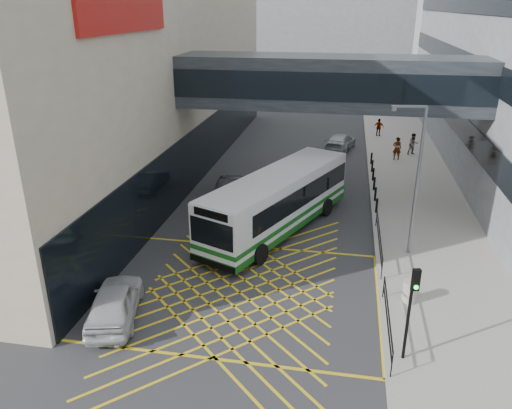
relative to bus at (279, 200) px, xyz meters
The scene contains 18 objects.
ground 7.16m from the bus, 96.31° to the right, with size 120.00×120.00×0.00m, color #333335.
building_whsmith 21.75m from the bus, 154.10° to the left, with size 24.17×42.00×16.00m.
building_far 53.67m from the bus, 92.98° to the left, with size 28.00×16.00×18.00m, color gray.
skybridge 7.99m from the bus, 66.34° to the left, with size 20.00×4.10×3.00m.
pavement 11.68m from the bus, 44.54° to the left, with size 6.00×54.00×0.16m, color #9D988F.
box_junction 7.16m from the bus, 96.31° to the right, with size 12.00×9.00×0.01m.
bus is the anchor object (origin of this frame).
car_white 11.05m from the bus, 118.56° to the right, with size 1.97×4.82×1.53m, color #BABABC.
car_dark 6.36m from the bus, 128.28° to the left, with size 1.62×4.13×1.29m, color #222328.
car_silver 17.78m from the bus, 80.39° to the left, with size 1.98×4.69×1.46m, color #A0A4A8.
traffic_light 11.99m from the bus, 60.39° to the right, with size 0.29×0.44×3.67m.
street_lamp 7.45m from the bus, 16.22° to the right, with size 1.69×0.49×7.41m.
litter_bin 9.26m from the bus, 45.82° to the right, with size 0.56×0.56×0.97m, color #ADA89E.
kerb_railings 7.48m from the bus, 43.51° to the right, with size 0.05×12.54×1.00m.
bollards 9.86m from the bus, 55.90° to the left, with size 0.14×10.14×0.90m.
pedestrian_a 16.50m from the bus, 62.97° to the left, with size 0.73×0.52×1.84m, color gray.
pedestrian_b 18.73m from the bus, 61.45° to the left, with size 0.86×0.50×1.77m, color gray.
pedestrian_c 23.30m from the bus, 73.97° to the left, with size 0.97×0.47×1.64m, color gray.
Camera 1 is at (4.11, -18.48, 11.79)m, focal length 35.00 mm.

